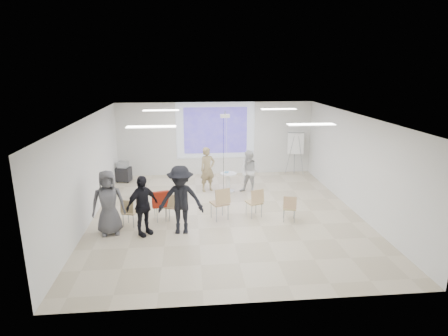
{
  "coord_description": "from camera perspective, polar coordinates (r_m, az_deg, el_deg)",
  "views": [
    {
      "loc": [
        -1.09,
        -10.68,
        4.4
      ],
      "look_at": [
        0.0,
        0.8,
        1.25
      ],
      "focal_mm": 30.0,
      "sensor_mm": 36.0,
      "label": 1
    }
  ],
  "objects": [
    {
      "name": "controller_left",
      "position": [
        13.63,
        -1.85,
        1.72
      ],
      "size": [
        0.09,
        0.12,
        0.04
      ],
      "primitive_type": "cube",
      "rotation": [
        0.0,
        0.0,
        0.46
      ],
      "color": "white",
      "rests_on": "player_left"
    },
    {
      "name": "wall_back",
      "position": [
        15.54,
        -1.31,
        4.52
      ],
      "size": [
        8.0,
        0.1,
        3.0
      ],
      "primitive_type": "cube",
      "color": "silver",
      "rests_on": "floor"
    },
    {
      "name": "av_cart",
      "position": [
        15.19,
        -15.05,
        -0.64
      ],
      "size": [
        0.63,
        0.55,
        0.81
      ],
      "rotation": [
        0.0,
        0.0,
        -0.25
      ],
      "color": "black",
      "rests_on": "floor"
    },
    {
      "name": "projection_image",
      "position": [
        15.4,
        -1.29,
        5.74
      ],
      "size": [
        2.6,
        0.01,
        1.9
      ],
      "primitive_type": "cube",
      "color": "#4235B4",
      "rests_on": "wall_back"
    },
    {
      "name": "ceiling",
      "position": [
        10.82,
        0.4,
        8.11
      ],
      "size": [
        8.0,
        9.0,
        0.1
      ],
      "primitive_type": "cube",
      "color": "white",
      "rests_on": "wall_back"
    },
    {
      "name": "red_jacket",
      "position": [
        10.86,
        -9.62,
        -4.74
      ],
      "size": [
        0.5,
        0.24,
        0.47
      ],
      "primitive_type": "cube",
      "rotation": [
        0.0,
        0.0,
        0.28
      ],
      "color": "#AF2815",
      "rests_on": "chair_left_mid"
    },
    {
      "name": "pedestal_table",
      "position": [
        13.44,
        0.67,
        -2.02
      ],
      "size": [
        0.74,
        0.74,
        0.73
      ],
      "rotation": [
        0.0,
        0.0,
        -0.31
      ],
      "color": "silver",
      "rests_on": "floor"
    },
    {
      "name": "chair_right_inner",
      "position": [
        11.21,
        4.81,
        -4.96
      ],
      "size": [
        0.55,
        0.57,
        0.9
      ],
      "rotation": [
        0.0,
        0.0,
        0.35
      ],
      "color": "tan",
      "rests_on": "floor"
    },
    {
      "name": "chair_far_left",
      "position": [
        10.9,
        -14.27,
        -6.29
      ],
      "size": [
        0.49,
        0.51,
        0.81
      ],
      "rotation": [
        0.0,
        0.0,
        -0.31
      ],
      "color": "tan",
      "rests_on": "floor"
    },
    {
      "name": "audience_left",
      "position": [
        10.14,
        -12.37,
        -5.01
      ],
      "size": [
        1.26,
        1.23,
        1.89
      ],
      "primitive_type": "imported",
      "rotation": [
        0.0,
        0.0,
        0.73
      ],
      "color": "black",
      "rests_on": "floor"
    },
    {
      "name": "wall_left",
      "position": [
        11.45,
        -20.21,
        -0.34
      ],
      "size": [
        0.1,
        9.0,
        3.0
      ],
      "primitive_type": "cube",
      "color": "silver",
      "rests_on": "floor"
    },
    {
      "name": "floor",
      "position": [
        11.62,
        0.38,
        -7.24
      ],
      "size": [
        8.0,
        9.0,
        0.1
      ],
      "primitive_type": "cube",
      "color": "beige",
      "rests_on": "ground"
    },
    {
      "name": "chair_left_inner",
      "position": [
        11.02,
        -7.98,
        -5.55
      ],
      "size": [
        0.51,
        0.53,
        0.86
      ],
      "rotation": [
        0.0,
        0.0,
        -0.29
      ],
      "color": "tan",
      "rests_on": "floor"
    },
    {
      "name": "fluor_panel_sw",
      "position": [
        9.33,
        -11.02,
        6.2
      ],
      "size": [
        1.2,
        0.3,
        0.02
      ],
      "primitive_type": "cube",
      "color": "white",
      "rests_on": "ceiling"
    },
    {
      "name": "fluor_panel_se",
      "position": [
        9.79,
        13.12,
        6.49
      ],
      "size": [
        1.2,
        0.3,
        0.02
      ],
      "primitive_type": "cube",
      "color": "white",
      "rests_on": "ceiling"
    },
    {
      "name": "ceiling_projector",
      "position": [
        12.35,
        0.16,
        7.31
      ],
      "size": [
        0.3,
        0.25,
        3.0
      ],
      "color": "white",
      "rests_on": "ceiling"
    },
    {
      "name": "laptop",
      "position": [
        11.12,
        -7.84,
        -5.61
      ],
      "size": [
        0.37,
        0.31,
        0.02
      ],
      "primitive_type": "imported",
      "rotation": [
        0.0,
        0.0,
        2.85
      ],
      "color": "black",
      "rests_on": "chair_left_inner"
    },
    {
      "name": "player_right",
      "position": [
        13.25,
        3.94,
        -0.27
      ],
      "size": [
        1.05,
        0.98,
        1.71
      ],
      "primitive_type": "imported",
      "rotation": [
        0.0,
        0.0,
        -0.52
      ],
      "color": "silver",
      "rests_on": "floor"
    },
    {
      "name": "chair_center",
      "position": [
        10.96,
        -0.49,
        -5.07
      ],
      "size": [
        0.61,
        0.63,
        1.0
      ],
      "rotation": [
        0.0,
        0.0,
        0.37
      ],
      "color": "tan",
      "rests_on": "floor"
    },
    {
      "name": "wall_right",
      "position": [
        12.2,
        19.68,
        0.62
      ],
      "size": [
        0.1,
        9.0,
        3.0
      ],
      "primitive_type": "cube",
      "color": "silver",
      "rests_on": "floor"
    },
    {
      "name": "fluor_panel_nw",
      "position": [
        12.79,
        -9.58,
        8.65
      ],
      "size": [
        1.2,
        0.3,
        0.02
      ],
      "primitive_type": "cube",
      "color": "white",
      "rests_on": "ceiling"
    },
    {
      "name": "player_left",
      "position": [
        13.45,
        -2.54,
        0.25
      ],
      "size": [
        0.8,
        0.7,
        1.83
      ],
      "primitive_type": "imported",
      "rotation": [
        0.0,
        0.0,
        0.46
      ],
      "color": "#9A865E",
      "rests_on": "floor"
    },
    {
      "name": "projection_halo",
      "position": [
        15.41,
        -1.3,
        5.75
      ],
      "size": [
        3.2,
        0.01,
        2.3
      ],
      "primitive_type": "cube",
      "color": "silver",
      "rests_on": "wall_back"
    },
    {
      "name": "chair_right_far",
      "position": [
        11.05,
        9.96,
        -5.76
      ],
      "size": [
        0.45,
        0.48,
        0.8
      ],
      "rotation": [
        0.0,
        0.0,
        -0.22
      ],
      "color": "tan",
      "rests_on": "floor"
    },
    {
      "name": "flipchart_easel",
      "position": [
        15.73,
        10.86,
        3.72
      ],
      "size": [
        0.77,
        0.59,
        1.79
      ],
      "rotation": [
        0.0,
        0.0,
        -0.19
      ],
      "color": "#93969B",
      "rests_on": "floor"
    },
    {
      "name": "audience_outer",
      "position": [
        10.43,
        -17.27,
        -4.52
      ],
      "size": [
        1.07,
        0.82,
        1.98
      ],
      "primitive_type": "imported",
      "rotation": [
        0.0,
        0.0,
        0.2
      ],
      "color": "#59595E",
      "rests_on": "floor"
    },
    {
      "name": "controller_right",
      "position": [
        13.38,
        3.03,
        1.23
      ],
      "size": [
        0.1,
        0.13,
        0.04
      ],
      "primitive_type": "cube",
      "rotation": [
        0.0,
        0.0,
        -0.52
      ],
      "color": "silver",
      "rests_on": "player_right"
    },
    {
      "name": "chair_left_mid",
      "position": [
        11.05,
        -9.41,
        -5.27
      ],
      "size": [
        0.56,
        0.58,
        0.95
      ],
      "rotation": [
        0.0,
        0.0,
        0.28
      ],
      "color": "tan",
      "rests_on": "floor"
    },
    {
      "name": "audience_mid",
      "position": [
        10.05,
        -6.63,
        -4.18
      ],
      "size": [
        1.44,
        0.87,
        2.14
      ],
      "primitive_type": "imported",
      "rotation": [
        0.0,
        0.0,
        -0.08
      ],
      "color": "black",
      "rests_on": "floor"
    },
    {
      "name": "fluor_panel_ne",
      "position": [
        13.13,
        8.33,
        8.87
      ],
      "size": [
        1.2,
        0.3,
        0.02
      ],
      "primitive_type": "cube",
      "color": "white",
      "rests_on": "ceiling"
    }
  ]
}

